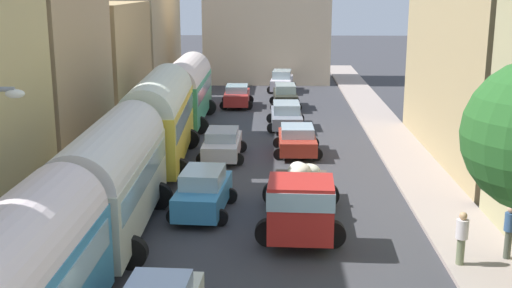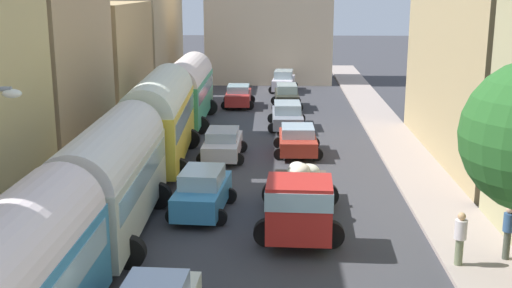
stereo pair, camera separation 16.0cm
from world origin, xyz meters
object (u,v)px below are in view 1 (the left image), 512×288
Objects in this scene: parked_bus_3 at (186,88)px; pedestrian_1 at (462,237)px; car_0 at (297,140)px; car_3 at (282,81)px; parked_bus_2 at (159,115)px; car_1 at (286,115)px; car_6 at (222,144)px; cargo_truck_0 at (301,198)px; parked_bus_1 at (111,174)px; car_5 at (203,192)px; pedestrian_0 at (509,230)px; car_2 at (285,96)px; car_7 at (237,96)px.

pedestrian_1 is at bearing -61.57° from parked_bus_3.
car_3 is (-0.64, 19.51, 0.10)m from car_0.
parked_bus_2 is at bearing -90.00° from parked_bus_3.
parked_bus_2 is 15.85m from pedestrian_1.
car_1 is 7.73m from car_6.
car_6 is at bearing -98.37° from car_3.
cargo_truck_0 is 1.61× the size of car_3.
parked_bus_1 is at bearing -109.60° from car_1.
car_6 is at bearing -165.09° from car_0.
cargo_truck_0 is 29.99m from car_3.
parked_bus_2 reaches higher than car_6.
pedestrian_1 reaches higher than car_5.
parked_bus_1 is 2.05× the size of car_3.
parked_bus_3 is 2.24× the size of car_6.
cargo_truck_0 is (6.33, -8.51, -1.14)m from parked_bus_2.
parked_bus_3 is 2.00× the size of car_1.
car_1 is 19.96m from pedestrian_0.
car_0 is 19.52m from car_3.
pedestrian_1 is (4.48, -13.29, 0.29)m from car_0.
parked_bus_2 is at bearing 139.18° from pedestrian_0.
car_2 is at bearing 75.42° from parked_bus_1.
car_3 is (-0.19, 7.14, 0.00)m from car_2.
car_5 is at bearing 157.38° from pedestrian_0.
car_3 is 2.37× the size of pedestrian_1.
pedestrian_0 is (12.56, -10.85, -1.29)m from parked_bus_2.
cargo_truck_0 is 5.46m from pedestrian_1.
parked_bus_2 is 7.49m from car_5.
car_3 reaches higher than car_7.
car_0 is 9.51m from car_5.
pedestrian_0 is (9.69, -11.84, 0.32)m from car_6.
car_2 is 3.37m from car_7.
parked_bus_1 is at bearing -90.00° from parked_bus_2.
cargo_truck_0 is 10.48m from car_0.
parked_bus_2 is 2.48× the size of car_0.
car_0 is at bearing -87.90° from car_2.
car_1 is at bearing 77.60° from car_5.
car_1 is at bearing -90.08° from car_2.
parked_bus_1 is 1.95× the size of car_1.
parked_bus_3 reaches higher than car_7.
parked_bus_1 is 2.32× the size of car_7.
car_0 is (6.52, -7.04, -1.46)m from parked_bus_3.
parked_bus_1 reaches higher than cargo_truck_0.
car_3 is 1.06× the size of car_5.
parked_bus_2 reaches higher than pedestrian_1.
cargo_truck_0 is 1.82× the size of car_0.
car_7 is at bearing 172.58° from car_2.
pedestrian_1 is at bearing -28.99° from car_5.
cargo_truck_0 is at bearing 4.46° from parked_bus_1.
car_1 is at bearing 109.00° from pedestrian_0.
parked_bus_2 is 16.64m from pedestrian_0.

